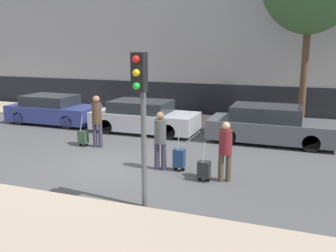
{
  "coord_description": "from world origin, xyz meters",
  "views": [
    {
      "loc": [
        5.3,
        -9.38,
        3.55
      ],
      "look_at": [
        1.16,
        1.8,
        0.95
      ],
      "focal_mm": 40.0,
      "sensor_mm": 36.0,
      "label": 1
    }
  ],
  "objects_px": {
    "pedestrian_left": "(97,118)",
    "trolley_left": "(83,137)",
    "trolley_center": "(179,158)",
    "parked_car_0": "(53,110)",
    "parked_car_2": "(270,125)",
    "parked_car_1": "(144,117)",
    "trolley_right": "(204,169)",
    "traffic_light": "(141,99)",
    "pedestrian_center": "(160,137)",
    "pedestrian_right": "(225,148)"
  },
  "relations": [
    {
      "from": "pedestrian_left",
      "to": "pedestrian_center",
      "type": "distance_m",
      "value": 3.33
    },
    {
      "from": "parked_car_0",
      "to": "parked_car_1",
      "type": "relative_size",
      "value": 0.95
    },
    {
      "from": "parked_car_1",
      "to": "pedestrian_right",
      "type": "bearing_deg",
      "value": -46.22
    },
    {
      "from": "trolley_center",
      "to": "pedestrian_center",
      "type": "bearing_deg",
      "value": -170.44
    },
    {
      "from": "trolley_center",
      "to": "parked_car_0",
      "type": "bearing_deg",
      "value": 150.45
    },
    {
      "from": "trolley_center",
      "to": "pedestrian_right",
      "type": "xyz_separation_m",
      "value": [
        1.39,
        -0.38,
        0.53
      ]
    },
    {
      "from": "parked_car_0",
      "to": "pedestrian_center",
      "type": "xyz_separation_m",
      "value": [
        7.0,
        -4.37,
        0.35
      ]
    },
    {
      "from": "parked_car_2",
      "to": "trolley_right",
      "type": "relative_size",
      "value": 4.16
    },
    {
      "from": "parked_car_1",
      "to": "trolley_right",
      "type": "xyz_separation_m",
      "value": [
        3.8,
        -4.71,
        -0.29
      ]
    },
    {
      "from": "pedestrian_right",
      "to": "parked_car_0",
      "type": "bearing_deg",
      "value": 130.62
    },
    {
      "from": "pedestrian_left",
      "to": "parked_car_2",
      "type": "bearing_deg",
      "value": 17.02
    },
    {
      "from": "trolley_right",
      "to": "trolley_center",
      "type": "bearing_deg",
      "value": 146.67
    },
    {
      "from": "trolley_left",
      "to": "pedestrian_right",
      "type": "xyz_separation_m",
      "value": [
        5.45,
        -1.71,
        0.57
      ]
    },
    {
      "from": "parked_car_0",
      "to": "parked_car_1",
      "type": "xyz_separation_m",
      "value": [
        4.62,
        -0.15,
        0.0
      ]
    },
    {
      "from": "parked_car_1",
      "to": "traffic_light",
      "type": "xyz_separation_m",
      "value": [
        2.98,
        -6.82,
        1.81
      ]
    },
    {
      "from": "pedestrian_left",
      "to": "trolley_left",
      "type": "bearing_deg",
      "value": -179.93
    },
    {
      "from": "traffic_light",
      "to": "parked_car_2",
      "type": "bearing_deg",
      "value": 73.43
    },
    {
      "from": "pedestrian_right",
      "to": "parked_car_1",
      "type": "bearing_deg",
      "value": 111.9
    },
    {
      "from": "pedestrian_center",
      "to": "trolley_center",
      "type": "distance_m",
      "value": 0.81
    },
    {
      "from": "pedestrian_center",
      "to": "parked_car_1",
      "type": "bearing_deg",
      "value": -70.2
    },
    {
      "from": "parked_car_1",
      "to": "pedestrian_left",
      "type": "bearing_deg",
      "value": -102.33
    },
    {
      "from": "parked_car_2",
      "to": "trolley_left",
      "type": "bearing_deg",
      "value": -155.09
    },
    {
      "from": "trolley_left",
      "to": "pedestrian_center",
      "type": "xyz_separation_m",
      "value": [
        3.51,
        -1.43,
        0.63
      ]
    },
    {
      "from": "parked_car_0",
      "to": "parked_car_2",
      "type": "bearing_deg",
      "value": -0.48
    },
    {
      "from": "parked_car_0",
      "to": "pedestrian_center",
      "type": "distance_m",
      "value": 8.25
    },
    {
      "from": "parked_car_1",
      "to": "pedestrian_center",
      "type": "height_order",
      "value": "pedestrian_center"
    },
    {
      "from": "parked_car_0",
      "to": "parked_car_1",
      "type": "distance_m",
      "value": 4.62
    },
    {
      "from": "parked_car_0",
      "to": "trolley_center",
      "type": "xyz_separation_m",
      "value": [
        7.54,
        -4.27,
        -0.24
      ]
    },
    {
      "from": "pedestrian_right",
      "to": "trolley_center",
      "type": "bearing_deg",
      "value": 143.03
    },
    {
      "from": "pedestrian_left",
      "to": "parked_car_1",
      "type": "bearing_deg",
      "value": 68.43
    },
    {
      "from": "traffic_light",
      "to": "pedestrian_right",
      "type": "bearing_deg",
      "value": 59.97
    },
    {
      "from": "pedestrian_left",
      "to": "trolley_right",
      "type": "distance_m",
      "value": 4.88
    },
    {
      "from": "trolley_left",
      "to": "trolley_center",
      "type": "height_order",
      "value": "trolley_center"
    },
    {
      "from": "trolley_right",
      "to": "traffic_light",
      "type": "xyz_separation_m",
      "value": [
        -0.83,
        -2.11,
        2.11
      ]
    },
    {
      "from": "parked_car_2",
      "to": "trolley_right",
      "type": "height_order",
      "value": "parked_car_2"
    },
    {
      "from": "parked_car_1",
      "to": "pedestrian_right",
      "type": "xyz_separation_m",
      "value": [
        4.31,
        -4.5,
        0.29
      ]
    },
    {
      "from": "parked_car_0",
      "to": "traffic_light",
      "type": "height_order",
      "value": "traffic_light"
    },
    {
      "from": "trolley_left",
      "to": "pedestrian_right",
      "type": "height_order",
      "value": "pedestrian_right"
    },
    {
      "from": "parked_car_1",
      "to": "pedestrian_right",
      "type": "distance_m",
      "value": 6.24
    },
    {
      "from": "trolley_center",
      "to": "traffic_light",
      "type": "distance_m",
      "value": 3.39
    },
    {
      "from": "pedestrian_left",
      "to": "trolley_left",
      "type": "height_order",
      "value": "pedestrian_left"
    },
    {
      "from": "parked_car_1",
      "to": "trolley_center",
      "type": "bearing_deg",
      "value": -54.71
    },
    {
      "from": "parked_car_2",
      "to": "trolley_right",
      "type": "distance_m",
      "value": 4.94
    },
    {
      "from": "trolley_center",
      "to": "trolley_right",
      "type": "xyz_separation_m",
      "value": [
        0.88,
        -0.58,
        -0.05
      ]
    },
    {
      "from": "trolley_right",
      "to": "trolley_left",
      "type": "bearing_deg",
      "value": 158.8
    },
    {
      "from": "pedestrian_center",
      "to": "trolley_left",
      "type": "bearing_deg",
      "value": -31.71
    },
    {
      "from": "trolley_left",
      "to": "pedestrian_center",
      "type": "height_order",
      "value": "pedestrian_center"
    },
    {
      "from": "parked_car_0",
      "to": "trolley_right",
      "type": "distance_m",
      "value": 9.73
    },
    {
      "from": "parked_car_2",
      "to": "parked_car_1",
      "type": "bearing_deg",
      "value": -179.22
    },
    {
      "from": "pedestrian_right",
      "to": "trolley_right",
      "type": "relative_size",
      "value": 1.48
    }
  ]
}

